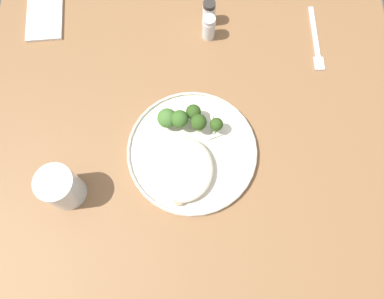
# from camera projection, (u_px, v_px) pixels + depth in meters

# --- Properties ---
(ground) EXTENTS (6.00, 6.00, 0.00)m
(ground) POSITION_uv_depth(u_px,v_px,m) (190.00, 217.00, 1.50)
(ground) COLOR #47423D
(wooden_dining_table) EXTENTS (1.40, 1.00, 0.74)m
(wooden_dining_table) POSITION_uv_depth(u_px,v_px,m) (188.00, 178.00, 0.87)
(wooden_dining_table) COLOR brown
(wooden_dining_table) RESTS_ON ground
(dinner_plate) EXTENTS (0.29, 0.29, 0.02)m
(dinner_plate) POSITION_uv_depth(u_px,v_px,m) (192.00, 151.00, 0.80)
(dinner_plate) COLOR beige
(dinner_plate) RESTS_ON wooden_dining_table
(noodle_bed) EXTENTS (0.15, 0.13, 0.03)m
(noodle_bed) POSITION_uv_depth(u_px,v_px,m) (183.00, 169.00, 0.77)
(noodle_bed) COLOR beige
(noodle_bed) RESTS_ON dinner_plate
(seared_scallop_on_noodles) EXTENTS (0.03, 0.03, 0.01)m
(seared_scallop_on_noodles) POSITION_uv_depth(u_px,v_px,m) (185.00, 165.00, 0.78)
(seared_scallop_on_noodles) COLOR #E5C689
(seared_scallop_on_noodles) RESTS_ON dinner_plate
(seared_scallop_rear_pale) EXTENTS (0.02, 0.02, 0.02)m
(seared_scallop_rear_pale) POSITION_uv_depth(u_px,v_px,m) (179.00, 200.00, 0.75)
(seared_scallop_rear_pale) COLOR beige
(seared_scallop_rear_pale) RESTS_ON dinner_plate
(seared_scallop_left_edge) EXTENTS (0.03, 0.03, 0.01)m
(seared_scallop_left_edge) POSITION_uv_depth(u_px,v_px,m) (161.00, 166.00, 0.78)
(seared_scallop_left_edge) COLOR beige
(seared_scallop_left_edge) RESTS_ON dinner_plate
(seared_scallop_half_hidden) EXTENTS (0.03, 0.03, 0.02)m
(seared_scallop_half_hidden) POSITION_uv_depth(u_px,v_px,m) (185.00, 176.00, 0.77)
(seared_scallop_half_hidden) COLOR #E5C689
(seared_scallop_half_hidden) RESTS_ON dinner_plate
(broccoli_floret_rear_charred) EXTENTS (0.04, 0.04, 0.06)m
(broccoli_floret_rear_charred) POSITION_uv_depth(u_px,v_px,m) (199.00, 123.00, 0.78)
(broccoli_floret_rear_charred) COLOR #89A356
(broccoli_floret_rear_charred) RESTS_ON dinner_plate
(broccoli_floret_front_edge) EXTENTS (0.04, 0.04, 0.06)m
(broccoli_floret_front_edge) POSITION_uv_depth(u_px,v_px,m) (180.00, 119.00, 0.78)
(broccoli_floret_front_edge) COLOR #89A356
(broccoli_floret_front_edge) RESTS_ON dinner_plate
(broccoli_floret_tall_stalk) EXTENTS (0.03, 0.03, 0.05)m
(broccoli_floret_tall_stalk) POSITION_uv_depth(u_px,v_px,m) (193.00, 112.00, 0.79)
(broccoli_floret_tall_stalk) COLOR #7A994C
(broccoli_floret_tall_stalk) RESTS_ON dinner_plate
(broccoli_floret_split_head) EXTENTS (0.03, 0.03, 0.05)m
(broccoli_floret_split_head) POSITION_uv_depth(u_px,v_px,m) (216.00, 125.00, 0.78)
(broccoli_floret_split_head) COLOR #7A994C
(broccoli_floret_split_head) RESTS_ON dinner_plate
(broccoli_floret_beside_noodles) EXTENTS (0.04, 0.04, 0.05)m
(broccoli_floret_beside_noodles) POSITION_uv_depth(u_px,v_px,m) (167.00, 118.00, 0.79)
(broccoli_floret_beside_noodles) COLOR #7A994C
(broccoli_floret_beside_noodles) RESTS_ON dinner_plate
(onion_sliver_curled_piece) EXTENTS (0.04, 0.01, 0.00)m
(onion_sliver_curled_piece) POSITION_uv_depth(u_px,v_px,m) (212.00, 124.00, 0.81)
(onion_sliver_curled_piece) COLOR silver
(onion_sliver_curled_piece) RESTS_ON dinner_plate
(onion_sliver_short_strip) EXTENTS (0.01, 0.04, 0.00)m
(onion_sliver_short_strip) POSITION_uv_depth(u_px,v_px,m) (193.00, 146.00, 0.80)
(onion_sliver_short_strip) COLOR silver
(onion_sliver_short_strip) RESTS_ON dinner_plate
(onion_sliver_pale_crescent) EXTENTS (0.02, 0.04, 0.00)m
(onion_sliver_pale_crescent) POSITION_uv_depth(u_px,v_px,m) (218.00, 135.00, 0.81)
(onion_sliver_pale_crescent) COLOR silver
(onion_sliver_pale_crescent) RESTS_ON dinner_plate
(water_glass) EXTENTS (0.08, 0.08, 0.10)m
(water_glass) POSITION_uv_depth(u_px,v_px,m) (62.00, 188.00, 0.74)
(water_glass) COLOR silver
(water_glass) RESTS_ON wooden_dining_table
(dinner_fork) EXTENTS (0.19, 0.03, 0.00)m
(dinner_fork) POSITION_uv_depth(u_px,v_px,m) (315.00, 40.00, 0.90)
(dinner_fork) COLOR silver
(dinner_fork) RESTS_ON wooden_dining_table
(folded_napkin) EXTENTS (0.16, 0.11, 0.01)m
(folded_napkin) POSITION_uv_depth(u_px,v_px,m) (45.00, 16.00, 0.92)
(folded_napkin) COLOR silver
(folded_napkin) RESTS_ON wooden_dining_table
(salt_shaker) EXTENTS (0.03, 0.03, 0.07)m
(salt_shaker) POSITION_uv_depth(u_px,v_px,m) (209.00, 28.00, 0.88)
(salt_shaker) COLOR white
(salt_shaker) RESTS_ON wooden_dining_table
(pepper_shaker) EXTENTS (0.03, 0.03, 0.07)m
(pepper_shaker) POSITION_uv_depth(u_px,v_px,m) (209.00, 13.00, 0.89)
(pepper_shaker) COLOR white
(pepper_shaker) RESTS_ON wooden_dining_table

